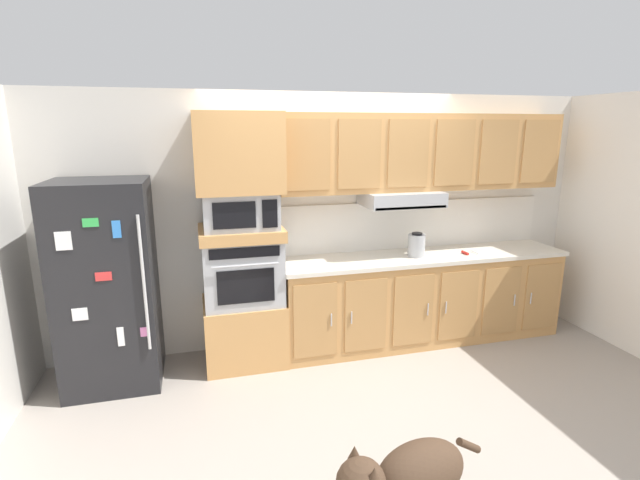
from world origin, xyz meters
name	(u,v)px	position (x,y,z in m)	size (l,w,h in m)	color
ground_plane	(364,387)	(0.00, 0.00, 0.00)	(9.60, 9.60, 0.00)	#9E9389
back_kitchen_wall	(329,220)	(0.00, 1.11, 1.25)	(6.20, 0.12, 2.50)	silver
refrigerator	(108,285)	(-2.06, 0.68, 0.88)	(0.76, 0.73, 1.76)	black
oven_base_cabinet	(245,330)	(-0.93, 0.75, 0.30)	(0.74, 0.62, 0.60)	tan
built_in_oven	(242,270)	(-0.93, 0.75, 0.90)	(0.70, 0.62, 0.60)	#A8AAAF
appliance_mid_shelf	(241,233)	(-0.93, 0.75, 1.25)	(0.74, 0.62, 0.10)	tan
microwave	(240,210)	(-0.93, 0.75, 1.46)	(0.64, 0.54, 0.32)	#A8AAAF
appliance_upper_cabinet	(238,152)	(-0.93, 0.75, 1.96)	(0.74, 0.62, 0.68)	tan
lower_cabinet_run	(422,299)	(0.90, 0.75, 0.44)	(2.92, 0.63, 0.88)	tan
countertop_slab	(424,256)	(0.90, 0.75, 0.90)	(2.96, 0.64, 0.04)	silver
backsplash_panel	(413,224)	(0.90, 1.04, 1.17)	(2.96, 0.02, 0.50)	white
upper_cabinet_with_hood	(422,155)	(0.88, 0.87, 1.90)	(2.92, 0.48, 0.88)	tan
screwdriver	(466,253)	(1.31, 0.64, 0.93)	(0.13, 0.12, 0.03)	red
electric_kettle	(416,245)	(0.78, 0.70, 1.03)	(0.17, 0.17, 0.24)	#A8AAAF
dog	(407,477)	(-0.32, -1.49, 0.40)	(1.00, 0.43, 0.63)	#473323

